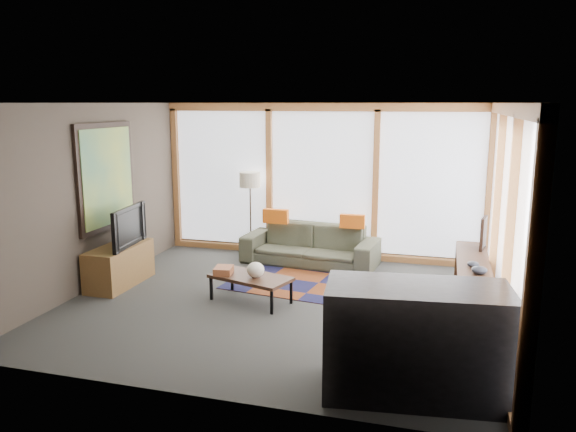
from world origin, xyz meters
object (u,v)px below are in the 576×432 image
(sofa, at_px, (310,245))
(bookshelf, at_px, (472,283))
(floor_lamp, at_px, (250,214))
(coffee_table, at_px, (251,289))
(bar_counter, at_px, (416,341))
(television, at_px, (123,226))
(tv_console, at_px, (120,265))

(sofa, xyz_separation_m, bookshelf, (2.49, -1.24, -0.03))
(floor_lamp, height_order, coffee_table, floor_lamp)
(coffee_table, relative_size, bar_counter, 0.66)
(sofa, bearing_deg, television, -137.26)
(floor_lamp, distance_m, bookshelf, 3.91)
(bookshelf, bearing_deg, television, -173.61)
(floor_lamp, xyz_separation_m, bookshelf, (3.60, -1.47, -0.44))
(floor_lamp, relative_size, bookshelf, 0.64)
(coffee_table, bearing_deg, television, 174.86)
(television, bearing_deg, bar_counter, -122.05)
(sofa, relative_size, bookshelf, 0.96)
(bar_counter, bearing_deg, coffee_table, 133.23)
(sofa, bearing_deg, tv_console, -137.70)
(sofa, height_order, floor_lamp, floor_lamp)
(sofa, distance_m, tv_console, 3.01)
(television, relative_size, bar_counter, 0.62)
(coffee_table, relative_size, tv_console, 0.92)
(tv_console, height_order, bar_counter, bar_counter)
(coffee_table, bearing_deg, sofa, 80.48)
(tv_console, xyz_separation_m, bar_counter, (4.31, -2.02, 0.22))
(floor_lamp, relative_size, tv_console, 1.26)
(tv_console, bearing_deg, bar_counter, -25.08)
(coffee_table, distance_m, bar_counter, 2.94)
(bookshelf, bearing_deg, floor_lamp, 157.84)
(floor_lamp, xyz_separation_m, television, (-1.22, -2.00, 0.14))
(bookshelf, xyz_separation_m, tv_console, (-4.89, -0.57, 0.00))
(floor_lamp, bearing_deg, television, -121.26)
(coffee_table, height_order, television, television)
(coffee_table, distance_m, tv_console, 2.08)
(floor_lamp, relative_size, television, 1.45)
(coffee_table, bearing_deg, floor_lamp, 109.64)
(coffee_table, height_order, bar_counter, bar_counter)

